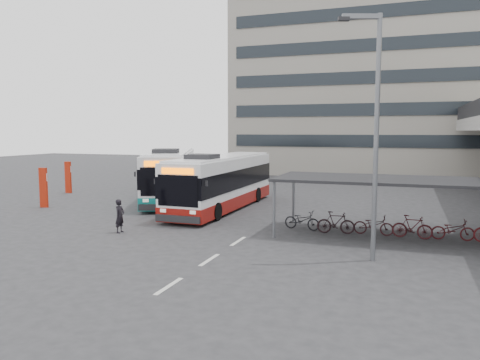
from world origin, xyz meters
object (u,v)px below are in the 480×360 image
(bus_main, at_px, (222,182))
(lamp_post, at_px, (374,123))
(bus_teal, at_px, (171,175))
(pedestrian, at_px, (120,216))

(bus_main, height_order, lamp_post, lamp_post)
(bus_teal, distance_m, lamp_post, 17.93)
(bus_main, height_order, pedestrian, bus_main)
(pedestrian, distance_m, lamp_post, 11.72)
(bus_main, xyz_separation_m, lamp_post, (9.05, -8.58, 3.29))
(bus_teal, bearing_deg, pedestrian, -97.18)
(pedestrian, height_order, lamp_post, lamp_post)
(pedestrian, bearing_deg, bus_teal, 15.38)
(bus_main, bearing_deg, pedestrian, -103.76)
(bus_teal, height_order, lamp_post, lamp_post)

